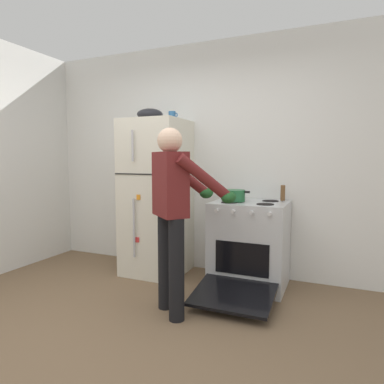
{
  "coord_description": "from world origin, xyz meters",
  "views": [
    {
      "loc": [
        1.41,
        -1.88,
        1.34
      ],
      "look_at": [
        0.04,
        1.32,
        1.0
      ],
      "focal_mm": 31.54,
      "sensor_mm": 36.0,
      "label": 1
    }
  ],
  "objects_px": {
    "stove_range": "(249,245)",
    "pepper_mill": "(283,193)",
    "coffee_mug": "(172,116)",
    "red_pot": "(234,195)",
    "refrigerator": "(157,197)",
    "person_cook": "(175,204)",
    "mixing_bowl": "(150,115)"
  },
  "relations": [
    {
      "from": "refrigerator",
      "to": "person_cook",
      "type": "xyz_separation_m",
      "value": [
        0.68,
        -0.9,
        0.07
      ]
    },
    {
      "from": "stove_range",
      "to": "pepper_mill",
      "type": "xyz_separation_m",
      "value": [
        0.3,
        0.22,
        0.54
      ]
    },
    {
      "from": "coffee_mug",
      "to": "pepper_mill",
      "type": "xyz_separation_m",
      "value": [
        1.23,
        0.15,
        -0.85
      ]
    },
    {
      "from": "person_cook",
      "to": "coffee_mug",
      "type": "distance_m",
      "value": 1.38
    },
    {
      "from": "person_cook",
      "to": "stove_range",
      "type": "bearing_deg",
      "value": 63.53
    },
    {
      "from": "stove_range",
      "to": "person_cook",
      "type": "bearing_deg",
      "value": -116.47
    },
    {
      "from": "mixing_bowl",
      "to": "red_pot",
      "type": "bearing_deg",
      "value": -2.77
    },
    {
      "from": "mixing_bowl",
      "to": "coffee_mug",
      "type": "bearing_deg",
      "value": 10.78
    },
    {
      "from": "stove_range",
      "to": "person_cook",
      "type": "xyz_separation_m",
      "value": [
        -0.44,
        -0.88,
        0.52
      ]
    },
    {
      "from": "red_pot",
      "to": "person_cook",
      "type": "bearing_deg",
      "value": -108.16
    },
    {
      "from": "stove_range",
      "to": "red_pot",
      "type": "bearing_deg",
      "value": -168.6
    },
    {
      "from": "refrigerator",
      "to": "red_pot",
      "type": "xyz_separation_m",
      "value": [
        0.95,
        -0.05,
        0.07
      ]
    },
    {
      "from": "coffee_mug",
      "to": "red_pot",
      "type": "bearing_deg",
      "value": -7.39
    },
    {
      "from": "mixing_bowl",
      "to": "stove_range",
      "type": "bearing_deg",
      "value": -0.85
    },
    {
      "from": "refrigerator",
      "to": "coffee_mug",
      "type": "distance_m",
      "value": 0.96
    },
    {
      "from": "stove_range",
      "to": "pepper_mill",
      "type": "distance_m",
      "value": 0.66
    },
    {
      "from": "refrigerator",
      "to": "stove_range",
      "type": "height_order",
      "value": "refrigerator"
    },
    {
      "from": "coffee_mug",
      "to": "stove_range",
      "type": "bearing_deg",
      "value": -4.16
    },
    {
      "from": "red_pot",
      "to": "pepper_mill",
      "type": "bearing_deg",
      "value": 28.52
    },
    {
      "from": "coffee_mug",
      "to": "person_cook",
      "type": "bearing_deg",
      "value": -62.48
    },
    {
      "from": "refrigerator",
      "to": "stove_range",
      "type": "xyz_separation_m",
      "value": [
        1.11,
        -0.02,
        -0.45
      ]
    },
    {
      "from": "person_cook",
      "to": "red_pot",
      "type": "relative_size",
      "value": 4.92
    },
    {
      "from": "coffee_mug",
      "to": "mixing_bowl",
      "type": "height_order",
      "value": "mixing_bowl"
    },
    {
      "from": "person_cook",
      "to": "pepper_mill",
      "type": "distance_m",
      "value": 1.32
    },
    {
      "from": "refrigerator",
      "to": "stove_range",
      "type": "bearing_deg",
      "value": -0.9
    },
    {
      "from": "coffee_mug",
      "to": "mixing_bowl",
      "type": "distance_m",
      "value": 0.27
    },
    {
      "from": "stove_range",
      "to": "refrigerator",
      "type": "bearing_deg",
      "value": 179.1
    },
    {
      "from": "refrigerator",
      "to": "mixing_bowl",
      "type": "height_order",
      "value": "mixing_bowl"
    },
    {
      "from": "pepper_mill",
      "to": "stove_range",
      "type": "bearing_deg",
      "value": -144.03
    },
    {
      "from": "person_cook",
      "to": "red_pot",
      "type": "xyz_separation_m",
      "value": [
        0.28,
        0.85,
        -0.0
      ]
    },
    {
      "from": "stove_range",
      "to": "red_pot",
      "type": "height_order",
      "value": "red_pot"
    },
    {
      "from": "stove_range",
      "to": "coffee_mug",
      "type": "bearing_deg",
      "value": 175.84
    }
  ]
}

